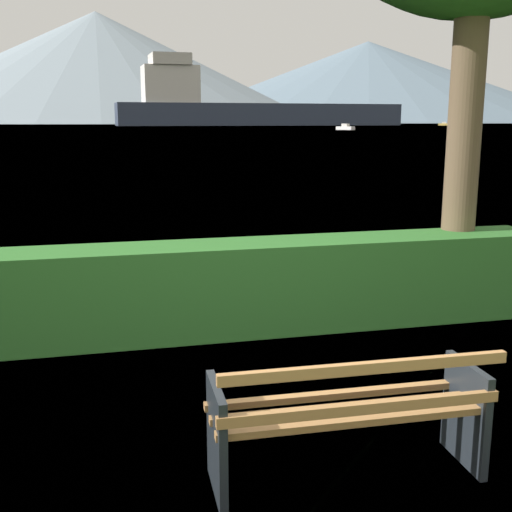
# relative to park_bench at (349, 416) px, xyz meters

# --- Properties ---
(ground_plane) EXTENTS (1400.00, 1400.00, 0.00)m
(ground_plane) POSITION_rel_park_bench_xyz_m (0.00, 0.06, -0.43)
(ground_plane) COLOR #567A38
(water_surface) EXTENTS (620.00, 620.00, 0.00)m
(water_surface) POSITION_rel_park_bench_xyz_m (0.00, 308.50, -0.42)
(water_surface) COLOR #6B8EA3
(water_surface) RESTS_ON ground_plane
(park_bench) EXTENTS (1.71, 0.61, 0.87)m
(park_bench) POSITION_rel_park_bench_xyz_m (0.00, 0.00, 0.00)
(park_bench) COLOR #A0703F
(park_bench) RESTS_ON ground_plane
(hedge_row) EXTENTS (6.67, 0.69, 0.95)m
(hedge_row) POSITION_rel_park_bench_xyz_m (0.00, 2.94, 0.05)
(hedge_row) COLOR #2D6B28
(hedge_row) RESTS_ON ground_plane
(cargo_ship_large) EXTENTS (120.61, 21.61, 27.66)m
(cargo_ship_large) POSITION_rel_park_bench_xyz_m (55.95, 258.51, 7.31)
(cargo_ship_large) COLOR #2D384C
(cargo_ship_large) RESTS_ON water_surface
(sailboat_mid) EXTENTS (4.65, 3.62, 1.48)m
(sailboat_mid) POSITION_rel_park_bench_xyz_m (137.74, 238.71, 0.13)
(sailboat_mid) COLOR gold
(sailboat_mid) RESTS_ON water_surface
(tender_far) EXTENTS (3.47, 4.55, 1.42)m
(tender_far) POSITION_rel_park_bench_xyz_m (53.45, 135.52, 0.09)
(tender_far) COLOR silver
(tender_far) RESTS_ON water_surface
(distant_hills) EXTENTS (891.13, 455.21, 86.75)m
(distant_hills) POSITION_rel_park_bench_xyz_m (45.75, 581.44, 39.04)
(distant_hills) COLOR slate
(distant_hills) RESTS_ON ground_plane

